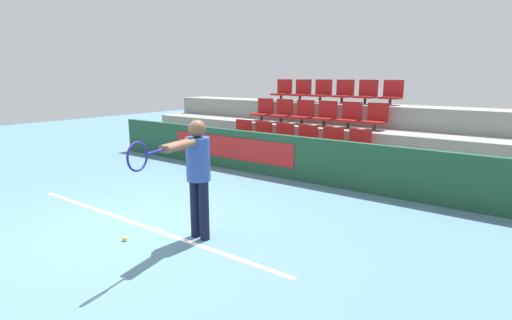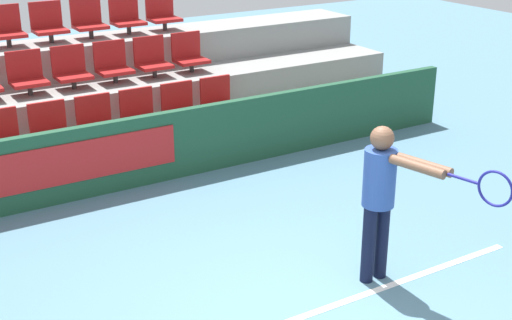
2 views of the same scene
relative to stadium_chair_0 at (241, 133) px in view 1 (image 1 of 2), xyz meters
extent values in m
plane|color=slate|center=(1.55, -4.58, -0.76)|extent=(30.00, 30.00, 0.00)
cube|color=white|center=(1.55, -4.33, -0.75)|extent=(5.41, 0.08, 0.01)
cube|color=#1E4C33|center=(1.55, -0.67, -0.29)|extent=(10.38, 0.12, 0.94)
cube|color=red|center=(0.24, -0.74, -0.24)|extent=(3.56, 0.02, 0.52)
cube|color=gray|center=(1.55, -0.12, -0.51)|extent=(9.98, 0.94, 0.50)
cube|color=gray|center=(1.55, 0.82, -0.26)|extent=(9.98, 0.94, 0.99)
cube|color=gray|center=(1.55, 1.76, -0.01)|extent=(9.98, 0.94, 1.49)
cylinder|color=#333333|center=(0.00, -0.08, -0.19)|extent=(0.07, 0.07, 0.15)
cube|color=#A31919|center=(0.00, -0.08, -0.09)|extent=(0.48, 0.41, 0.05)
cube|color=#A31919|center=(0.00, 0.11, 0.13)|extent=(0.48, 0.04, 0.39)
cylinder|color=#333333|center=(0.62, -0.08, -0.19)|extent=(0.07, 0.07, 0.15)
cube|color=#A31919|center=(0.62, -0.08, -0.09)|extent=(0.48, 0.41, 0.05)
cube|color=#A31919|center=(0.62, 0.11, 0.13)|extent=(0.48, 0.04, 0.39)
cylinder|color=#333333|center=(1.24, -0.08, -0.19)|extent=(0.07, 0.07, 0.15)
cube|color=#A31919|center=(1.24, -0.08, -0.09)|extent=(0.48, 0.41, 0.05)
cube|color=#A31919|center=(1.24, 0.11, 0.13)|extent=(0.48, 0.04, 0.39)
cylinder|color=#333333|center=(1.86, -0.08, -0.19)|extent=(0.07, 0.07, 0.15)
cube|color=#A31919|center=(1.86, -0.08, -0.09)|extent=(0.48, 0.41, 0.05)
cube|color=#A31919|center=(1.86, 0.11, 0.13)|extent=(0.48, 0.04, 0.39)
cylinder|color=#333333|center=(2.48, -0.08, -0.19)|extent=(0.07, 0.07, 0.15)
cube|color=#A31919|center=(2.48, -0.08, -0.09)|extent=(0.48, 0.41, 0.05)
cube|color=#A31919|center=(2.48, 0.11, 0.13)|extent=(0.48, 0.04, 0.39)
cylinder|color=#333333|center=(3.10, -0.08, -0.19)|extent=(0.07, 0.07, 0.15)
cube|color=#A31919|center=(3.10, -0.08, -0.09)|extent=(0.48, 0.41, 0.05)
cube|color=#A31919|center=(3.10, 0.11, 0.13)|extent=(0.48, 0.04, 0.39)
cylinder|color=#333333|center=(0.00, 0.86, 0.31)|extent=(0.07, 0.07, 0.15)
cube|color=#A31919|center=(0.00, 0.86, 0.41)|extent=(0.48, 0.41, 0.05)
cube|color=#A31919|center=(0.00, 1.05, 0.63)|extent=(0.48, 0.04, 0.39)
cylinder|color=#333333|center=(0.62, 0.86, 0.31)|extent=(0.07, 0.07, 0.15)
cube|color=#A31919|center=(0.62, 0.86, 0.41)|extent=(0.48, 0.41, 0.05)
cube|color=#A31919|center=(0.62, 1.05, 0.63)|extent=(0.48, 0.04, 0.39)
cylinder|color=#333333|center=(1.24, 0.86, 0.31)|extent=(0.07, 0.07, 0.15)
cube|color=#A31919|center=(1.24, 0.86, 0.41)|extent=(0.48, 0.41, 0.05)
cube|color=#A31919|center=(1.24, 1.05, 0.63)|extent=(0.48, 0.04, 0.39)
cylinder|color=#333333|center=(1.86, 0.86, 0.31)|extent=(0.07, 0.07, 0.15)
cube|color=#A31919|center=(1.86, 0.86, 0.41)|extent=(0.48, 0.41, 0.05)
cube|color=#A31919|center=(1.86, 1.05, 0.63)|extent=(0.48, 0.04, 0.39)
cylinder|color=#333333|center=(2.48, 0.86, 0.31)|extent=(0.07, 0.07, 0.15)
cube|color=#A31919|center=(2.48, 0.86, 0.41)|extent=(0.48, 0.41, 0.05)
cube|color=#A31919|center=(2.48, 1.05, 0.63)|extent=(0.48, 0.04, 0.39)
cylinder|color=#333333|center=(3.10, 0.86, 0.31)|extent=(0.07, 0.07, 0.15)
cube|color=#A31919|center=(3.10, 0.86, 0.41)|extent=(0.48, 0.41, 0.05)
cube|color=#A31919|center=(3.10, 1.05, 0.63)|extent=(0.48, 0.04, 0.39)
cylinder|color=#333333|center=(0.00, 1.80, 0.80)|extent=(0.07, 0.07, 0.15)
cube|color=#A31919|center=(0.00, 1.80, 0.90)|extent=(0.48, 0.41, 0.05)
cube|color=#A31919|center=(0.00, 1.99, 1.13)|extent=(0.48, 0.04, 0.39)
cylinder|color=#333333|center=(0.62, 1.80, 0.80)|extent=(0.07, 0.07, 0.15)
cube|color=#A31919|center=(0.62, 1.80, 0.90)|extent=(0.48, 0.41, 0.05)
cube|color=#A31919|center=(0.62, 1.99, 1.13)|extent=(0.48, 0.04, 0.39)
cylinder|color=#333333|center=(1.24, 1.80, 0.80)|extent=(0.07, 0.07, 0.15)
cube|color=#A31919|center=(1.24, 1.80, 0.90)|extent=(0.48, 0.41, 0.05)
cube|color=#A31919|center=(1.24, 1.99, 1.13)|extent=(0.48, 0.04, 0.39)
cylinder|color=#333333|center=(1.86, 1.80, 0.80)|extent=(0.07, 0.07, 0.15)
cube|color=#A31919|center=(1.86, 1.80, 0.90)|extent=(0.48, 0.41, 0.05)
cube|color=#A31919|center=(1.86, 1.99, 1.13)|extent=(0.48, 0.04, 0.39)
cylinder|color=#333333|center=(2.48, 1.80, 0.80)|extent=(0.07, 0.07, 0.15)
cube|color=#A31919|center=(2.48, 1.80, 0.90)|extent=(0.48, 0.41, 0.05)
cube|color=#A31919|center=(2.48, 1.99, 1.13)|extent=(0.48, 0.04, 0.39)
cylinder|color=#333333|center=(3.10, 1.80, 0.80)|extent=(0.07, 0.07, 0.15)
cube|color=#A31919|center=(3.10, 1.80, 0.90)|extent=(0.48, 0.41, 0.05)
cube|color=#A31919|center=(3.10, 1.99, 1.13)|extent=(0.48, 0.04, 0.39)
cylinder|color=black|center=(2.53, -4.13, -0.35)|extent=(0.13, 0.13, 0.81)
cylinder|color=black|center=(2.71, -4.13, -0.35)|extent=(0.13, 0.13, 0.81)
cylinder|color=#2D4C99|center=(2.62, -4.13, 0.34)|extent=(0.32, 0.32, 0.58)
sphere|color=brown|center=(2.62, -4.13, 0.74)|extent=(0.23, 0.23, 0.23)
cylinder|color=brown|center=(2.67, -4.55, 0.59)|extent=(0.21, 0.56, 0.09)
cylinder|color=brown|center=(2.76, -4.55, 0.59)|extent=(0.21, 0.56, 0.09)
cylinder|color=navy|center=(2.81, -4.97, 0.59)|extent=(0.10, 0.30, 0.03)
torus|color=navy|center=(2.88, -5.26, 0.59)|extent=(0.10, 0.32, 0.32)
sphere|color=#CCDB33|center=(1.89, -4.82, -0.73)|extent=(0.07, 0.07, 0.07)
camera|label=1|loc=(6.30, -7.77, 1.41)|focal=28.00mm
camera|label=2|loc=(-1.65, -8.88, 2.96)|focal=50.00mm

